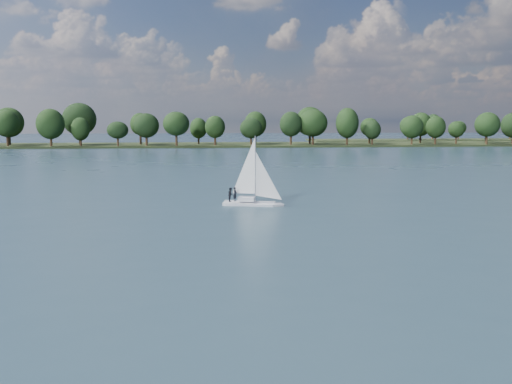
# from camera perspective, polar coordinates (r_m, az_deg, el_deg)

# --- Properties ---
(ground) EXTENTS (700.00, 700.00, 0.00)m
(ground) POSITION_cam_1_polar(r_m,az_deg,el_deg) (124.63, -2.62, 2.44)
(ground) COLOR #233342
(ground) RESTS_ON ground
(far_shore) EXTENTS (660.00, 40.00, 1.50)m
(far_shore) POSITION_cam_1_polar(r_m,az_deg,el_deg) (236.34, -4.17, 4.64)
(far_shore) COLOR black
(far_shore) RESTS_ON ground
(sailboat) EXTENTS (6.94, 3.63, 8.80)m
(sailboat) POSITION_cam_1_polar(r_m,az_deg,el_deg) (68.57, -0.65, 0.68)
(sailboat) COLOR silver
(sailboat) RESTS_ON ground
(treeline) EXTENTS (562.08, 74.19, 18.83)m
(treeline) POSITION_cam_1_polar(r_m,az_deg,el_deg) (232.07, -6.34, 6.58)
(treeline) COLOR black
(treeline) RESTS_ON ground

